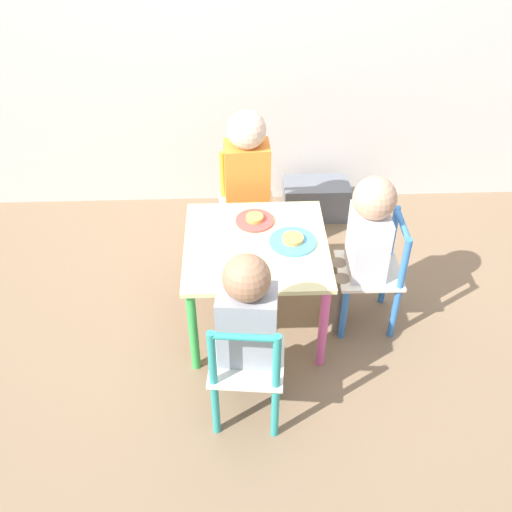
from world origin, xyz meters
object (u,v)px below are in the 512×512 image
object	(u,v)px
child_front	(248,321)
plate_back	(255,220)
kids_table	(256,256)
chair_blue	(374,274)
chair_teal	(247,369)
child_back	(247,177)
storage_bin	(316,199)
plate_right	(293,241)
child_right	(364,240)
chair_yellow	(247,208)

from	to	relation	value
child_front	plate_back	size ratio (longest dim) A/B	4.57
kids_table	chair_blue	world-z (taller)	chair_blue
chair_blue	chair_teal	distance (m)	0.73
child_back	chair_teal	bearing A→B (deg)	-94.75
chair_blue	storage_bin	size ratio (longest dim) A/B	1.52
kids_table	chair_blue	bearing A→B (deg)	-0.58
child_back	child_front	distance (m)	0.86
plate_back	plate_right	size ratio (longest dim) A/B	0.85
child_right	plate_back	size ratio (longest dim) A/B	4.53
kids_table	plate_right	size ratio (longest dim) A/B	3.03
child_back	plate_right	size ratio (longest dim) A/B	4.16
kids_table	storage_bin	distance (m)	0.91
kids_table	chair_yellow	bearing A→B (deg)	92.98
child_right	chair_teal	bearing A→B (deg)	-44.23
chair_blue	child_front	xyz separation A→B (m)	(-0.54, -0.42, 0.18)
plate_back	storage_bin	world-z (taller)	plate_back
child_front	storage_bin	xyz separation A→B (m)	(0.39, 1.22, -0.34)
chair_blue	child_right	size ratio (longest dim) A/B	0.73
plate_right	chair_blue	bearing A→B (deg)	-0.82
chair_teal	chair_blue	bearing A→B (deg)	-132.32
child_right	plate_back	bearing A→B (deg)	-108.67
kids_table	chair_teal	world-z (taller)	chair_teal
child_right	storage_bin	size ratio (longest dim) A/B	2.09
chair_yellow	plate_back	distance (m)	0.39
chair_yellow	storage_bin	size ratio (longest dim) A/B	1.52
child_back	storage_bin	xyz separation A→B (m)	(0.37, 0.36, -0.38)
child_back	child_right	distance (m)	0.63
child_back	plate_right	bearing A→B (deg)	-71.67
kids_table	chair_teal	xyz separation A→B (m)	(-0.05, -0.49, -0.11)
chair_teal	child_right	size ratio (longest dim) A/B	0.73
plate_back	storage_bin	xyz separation A→B (m)	(0.35, 0.65, -0.34)
child_back	child_right	xyz separation A→B (m)	(0.45, -0.44, -0.03)
child_front	plate_right	bearing A→B (deg)	-108.06
chair_blue	child_front	world-z (taller)	child_front
child_front	plate_right	world-z (taller)	child_front
chair_teal	plate_back	size ratio (longest dim) A/B	3.29
chair_teal	plate_back	bearing A→B (deg)	-88.64
chair_blue	storage_bin	xyz separation A→B (m)	(-0.14, 0.80, -0.16)
chair_yellow	plate_back	size ratio (longest dim) A/B	3.29
chair_teal	storage_bin	size ratio (longest dim) A/B	1.52
chair_teal	child_back	world-z (taller)	child_back
chair_yellow	child_back	distance (m)	0.22
kids_table	child_right	size ratio (longest dim) A/B	0.79
plate_back	chair_teal	bearing A→B (deg)	-94.58
child_right	child_front	world-z (taller)	child_front
child_right	storage_bin	bearing A→B (deg)	-173.63
child_front	chair_yellow	bearing A→B (deg)	-85.24
kids_table	plate_back	xyz separation A→B (m)	(0.00, 0.15, 0.07)
child_right	child_front	xyz separation A→B (m)	(-0.48, -0.42, -0.00)
chair_yellow	plate_right	world-z (taller)	chair_yellow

